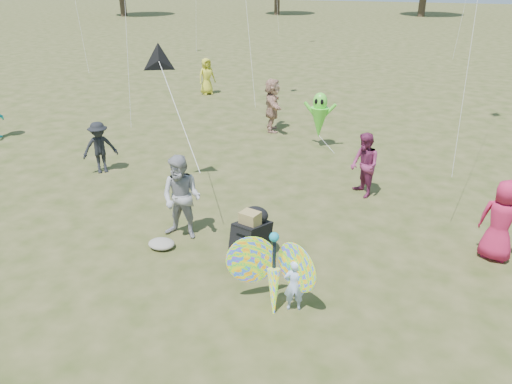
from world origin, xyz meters
TOP-DOWN VIEW (x-y plane):
  - ground at (0.00, 0.00)m, footprint 160.00×160.00m
  - child_girl at (1.10, -0.48)m, footprint 0.40×0.32m
  - adult_man at (-1.70, 1.18)m, footprint 0.89×0.70m
  - grey_bag at (-1.93, 0.61)m, footprint 0.55×0.45m
  - crowd_a at (4.43, 2.28)m, footprint 0.92×0.74m
  - crowd_b at (-5.40, 3.77)m, footprint 1.05×1.01m
  - crowd_d at (-2.01, 8.88)m, footprint 1.04×1.75m
  - crowd_e at (1.62, 4.45)m, footprint 0.94×0.98m
  - crowd_g at (-6.27, 13.19)m, footprint 0.88×0.91m
  - jogging_stroller at (-0.03, 0.73)m, footprint 0.68×1.12m
  - butterfly_kite at (0.76, -0.52)m, footprint 1.74×0.75m
  - delta_kite_rig at (-3.15, 3.34)m, footprint 2.32×2.40m
  - alien_kite at (-0.15, 7.66)m, footprint 1.12×0.69m

SIDE VIEW (x-z plane):
  - ground at x=0.00m, z-range 0.00..0.00m
  - grey_bag at x=-1.93m, z-range 0.00..0.17m
  - child_girl at x=1.10m, z-range 0.00..0.94m
  - jogging_stroller at x=-0.03m, z-range 0.07..1.16m
  - butterfly_kite at x=0.76m, z-range -0.13..1.46m
  - crowd_b at x=-5.40m, z-range 0.00..1.43m
  - crowd_g at x=-6.27m, z-range 0.00..1.57m
  - crowd_e at x=1.62m, z-range 0.00..1.60m
  - crowd_a at x=4.43m, z-range 0.00..1.63m
  - adult_man at x=-1.70m, z-range 0.00..1.80m
  - crowd_d at x=-2.01m, z-range 0.00..1.80m
  - alien_kite at x=-0.15m, z-range 0.10..1.84m
  - delta_kite_rig at x=-3.15m, z-range 2.11..4.28m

